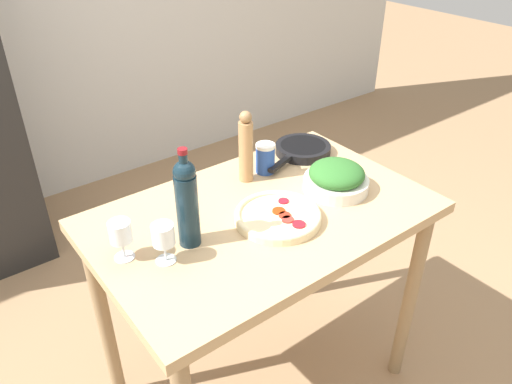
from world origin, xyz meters
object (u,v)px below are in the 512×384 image
at_px(wine_glass_far, 121,234).
at_px(salad_bowl, 336,178).
at_px(salt_canister, 265,158).
at_px(homemade_pizza, 278,216).
at_px(wine_bottle, 187,201).
at_px(wine_glass_near, 163,237).
at_px(cast_iron_skillet, 303,149).
at_px(pepper_mill, 246,148).

distance_m(wine_glass_far, salad_bowl, 0.81).
height_order(salad_bowl, salt_canister, salt_canister).
height_order(wine_glass_far, homemade_pizza, wine_glass_far).
height_order(wine_bottle, salad_bowl, wine_bottle).
relative_size(wine_bottle, wine_glass_near, 2.55).
bearing_deg(cast_iron_skillet, pepper_mill, -174.06).
xyz_separation_m(wine_glass_far, salad_bowl, (0.80, -0.11, -0.04)).
height_order(wine_bottle, homemade_pizza, wine_bottle).
bearing_deg(wine_glass_far, cast_iron_skillet, 11.74).
height_order(salad_bowl, cast_iron_skillet, salad_bowl).
bearing_deg(salt_canister, wine_glass_near, -156.83).
bearing_deg(cast_iron_skillet, wine_glass_far, -168.26).
distance_m(wine_glass_far, homemade_pizza, 0.52).
distance_m(wine_bottle, salt_canister, 0.53).
distance_m(homemade_pizza, cast_iron_skillet, 0.51).
relative_size(pepper_mill, homemade_pizza, 0.96).
xyz_separation_m(homemade_pizza, cast_iron_skillet, (0.40, 0.32, 0.00)).
bearing_deg(pepper_mill, salad_bowl, -49.77).
bearing_deg(wine_bottle, wine_glass_near, -162.29).
relative_size(wine_glass_near, cast_iron_skillet, 0.36).
xyz_separation_m(wine_bottle, cast_iron_skillet, (0.70, 0.24, -0.14)).
distance_m(wine_glass_near, salad_bowl, 0.71).
bearing_deg(salad_bowl, salt_canister, 115.27).
distance_m(pepper_mill, cast_iron_skillet, 0.34).
height_order(wine_glass_near, salt_canister, wine_glass_near).
bearing_deg(wine_glass_near, salt_canister, 23.17).
bearing_deg(homemade_pizza, cast_iron_skillet, 38.71).
height_order(wine_glass_near, homemade_pizza, wine_glass_near).
xyz_separation_m(pepper_mill, cast_iron_skillet, (0.32, 0.03, -0.12)).
bearing_deg(wine_glass_far, homemade_pizza, -14.79).
height_order(wine_glass_near, cast_iron_skillet, wine_glass_near).
bearing_deg(wine_bottle, salad_bowl, -4.94).
bearing_deg(wine_bottle, wine_glass_far, 164.08).
bearing_deg(salad_bowl, homemade_pizza, -175.51).
relative_size(wine_bottle, pepper_mill, 1.18).
xyz_separation_m(salad_bowl, salt_canister, (-0.13, 0.27, 0.01)).
xyz_separation_m(wine_bottle, salt_canister, (0.47, 0.21, -0.10)).
relative_size(homemade_pizza, salt_canister, 2.45).
bearing_deg(pepper_mill, wine_bottle, -150.88).
xyz_separation_m(wine_bottle, pepper_mill, (0.38, 0.21, -0.02)).
bearing_deg(salad_bowl, wine_glass_near, 178.54).
relative_size(wine_glass_near, salt_canister, 1.09).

